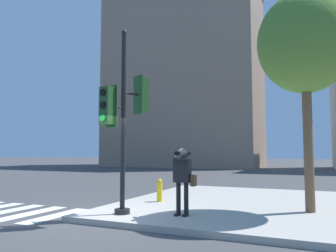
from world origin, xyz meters
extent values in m
plane|color=#424244|center=(0.00, 0.00, 0.00)|extent=(160.00, 160.00, 0.00)
cube|color=#ADA89E|center=(3.50, 3.50, 0.07)|extent=(8.00, 8.00, 0.14)
cube|color=silver|center=(-1.20, 0.07, 0.00)|extent=(0.47, 2.25, 0.01)
cube|color=silver|center=(-2.05, 0.07, 0.00)|extent=(0.47, 2.25, 0.01)
cube|color=silver|center=(-2.91, 0.07, 0.00)|extent=(0.47, 2.25, 0.01)
cylinder|color=black|center=(0.65, 0.34, 0.20)|extent=(0.38, 0.38, 0.12)
cylinder|color=black|center=(0.65, 0.34, 2.47)|extent=(0.12, 0.12, 4.41)
sphere|color=black|center=(0.65, 0.34, 4.71)|extent=(0.14, 0.14, 0.14)
cylinder|color=black|center=(0.77, 0.56, 3.14)|extent=(0.23, 0.36, 0.05)
cube|color=#234C23|center=(0.92, 0.84, 3.14)|extent=(0.38, 0.35, 0.90)
cube|color=#234C23|center=(0.85, 0.72, 3.14)|extent=(0.38, 0.22, 1.02)
cylinder|color=black|center=(0.98, 0.95, 3.44)|extent=(0.16, 0.11, 0.17)
cylinder|color=black|center=(0.98, 0.95, 3.14)|extent=(0.16, 0.11, 0.17)
cylinder|color=green|center=(0.98, 0.95, 2.84)|extent=(0.16, 0.11, 0.17)
cylinder|color=black|center=(0.60, 0.09, 2.75)|extent=(0.12, 0.39, 0.05)
cube|color=#234C23|center=(0.54, -0.22, 2.75)|extent=(0.34, 0.29, 0.90)
cube|color=#234C23|center=(0.56, -0.09, 2.75)|extent=(0.42, 0.11, 1.02)
cylinder|color=black|center=(0.51, -0.35, 3.05)|extent=(0.17, 0.06, 0.17)
cylinder|color=black|center=(0.51, -0.35, 2.75)|extent=(0.17, 0.06, 0.17)
cylinder|color=green|center=(0.51, -0.35, 2.45)|extent=(0.17, 0.06, 0.17)
cube|color=black|center=(1.97, 0.68, 0.17)|extent=(0.09, 0.24, 0.05)
cube|color=black|center=(2.17, 0.68, 0.17)|extent=(0.09, 0.24, 0.05)
cylinder|color=black|center=(1.97, 0.74, 0.53)|extent=(0.11, 0.11, 0.78)
cylinder|color=black|center=(2.17, 0.74, 0.53)|extent=(0.11, 0.11, 0.78)
cube|color=#232326|center=(2.07, 0.74, 1.20)|extent=(0.40, 0.22, 0.55)
sphere|color=tan|center=(2.07, 0.74, 1.64)|extent=(0.20, 0.20, 0.20)
cube|color=black|center=(2.07, 0.43, 1.62)|extent=(0.12, 0.10, 0.09)
cylinder|color=black|center=(2.07, 0.36, 1.62)|extent=(0.06, 0.08, 0.06)
cylinder|color=#232326|center=(1.94, 0.60, 1.55)|extent=(0.23, 0.35, 0.22)
cylinder|color=#232326|center=(2.21, 0.60, 1.55)|extent=(0.23, 0.35, 0.22)
cube|color=brown|center=(2.35, 0.76, 0.98)|extent=(0.10, 0.20, 0.26)
cylinder|color=brown|center=(4.87, 2.46, 1.91)|extent=(0.24, 0.24, 3.53)
ellipsoid|color=#568433|center=(4.87, 2.46, 4.53)|extent=(2.44, 2.44, 2.68)
cylinder|color=yellow|center=(0.63, 2.52, 0.43)|extent=(0.16, 0.16, 0.57)
sphere|color=yellow|center=(0.63, 2.52, 0.76)|extent=(0.15, 0.15, 0.15)
cylinder|color=yellow|center=(0.63, 2.41, 0.49)|extent=(0.07, 0.06, 0.07)
cube|color=gray|center=(-8.84, 29.18, 10.06)|extent=(17.41, 9.34, 20.12)
camera|label=1|loc=(4.99, -6.67, 1.65)|focal=35.00mm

